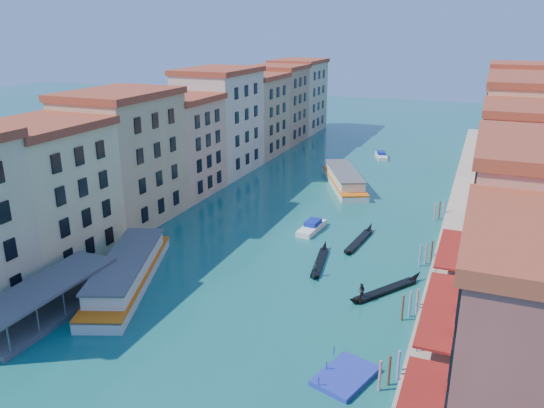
{
  "coord_description": "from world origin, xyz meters",
  "views": [
    {
      "loc": [
        24.05,
        -24.6,
        28.93
      ],
      "look_at": [
        -1.79,
        39.43,
        5.62
      ],
      "focal_mm": 35.0,
      "sensor_mm": 36.0,
      "label": 1
    }
  ],
  "objects_px": {
    "vaporetto_stop": "(47,304)",
    "vaporetto_far": "(344,179)",
    "vaporetto_near": "(127,271)",
    "blue_dock": "(345,376)",
    "gondola_fore": "(320,261)",
    "gondola_right": "(384,289)"
  },
  "relations": [
    {
      "from": "vaporetto_stop",
      "to": "gondola_fore",
      "type": "bearing_deg",
      "value": 45.39
    },
    {
      "from": "vaporetto_far",
      "to": "blue_dock",
      "type": "xyz_separation_m",
      "value": [
        14.87,
        -56.37,
        -1.17
      ]
    },
    {
      "from": "vaporetto_far",
      "to": "gondola_right",
      "type": "height_order",
      "value": "vaporetto_far"
    },
    {
      "from": "gondola_fore",
      "to": "vaporetto_near",
      "type": "bearing_deg",
      "value": -153.67
    },
    {
      "from": "vaporetto_stop",
      "to": "vaporetto_far",
      "type": "bearing_deg",
      "value": 73.97
    },
    {
      "from": "vaporetto_stop",
      "to": "gondola_fore",
      "type": "distance_m",
      "value": 32.2
    },
    {
      "from": "vaporetto_far",
      "to": "blue_dock",
      "type": "bearing_deg",
      "value": -100.92
    },
    {
      "from": "vaporetto_stop",
      "to": "vaporetto_far",
      "type": "distance_m",
      "value": 60.23
    },
    {
      "from": "vaporetto_near",
      "to": "blue_dock",
      "type": "height_order",
      "value": "vaporetto_near"
    },
    {
      "from": "vaporetto_near",
      "to": "gondola_fore",
      "type": "height_order",
      "value": "vaporetto_near"
    },
    {
      "from": "vaporetto_near",
      "to": "vaporetto_far",
      "type": "height_order",
      "value": "vaporetto_near"
    },
    {
      "from": "gondola_right",
      "to": "vaporetto_stop",
      "type": "bearing_deg",
      "value": -115.99
    },
    {
      "from": "vaporetto_far",
      "to": "gondola_right",
      "type": "relative_size",
      "value": 2.03
    },
    {
      "from": "vaporetto_near",
      "to": "vaporetto_far",
      "type": "relative_size",
      "value": 1.09
    },
    {
      "from": "vaporetto_near",
      "to": "blue_dock",
      "type": "bearing_deg",
      "value": -36.2
    },
    {
      "from": "vaporetto_stop",
      "to": "vaporetto_far",
      "type": "height_order",
      "value": "vaporetto_stop"
    },
    {
      "from": "blue_dock",
      "to": "vaporetto_near",
      "type": "bearing_deg",
      "value": -177.65
    },
    {
      "from": "vaporetto_stop",
      "to": "gondola_right",
      "type": "distance_m",
      "value": 36.62
    },
    {
      "from": "vaporetto_stop",
      "to": "blue_dock",
      "type": "distance_m",
      "value": 31.56
    },
    {
      "from": "gondola_fore",
      "to": "blue_dock",
      "type": "relative_size",
      "value": 1.71
    },
    {
      "from": "vaporetto_stop",
      "to": "gondola_right",
      "type": "height_order",
      "value": "vaporetto_stop"
    },
    {
      "from": "vaporetto_far",
      "to": "gondola_fore",
      "type": "relative_size",
      "value": 1.88
    }
  ]
}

